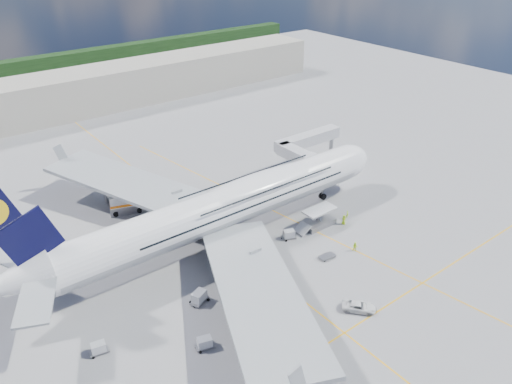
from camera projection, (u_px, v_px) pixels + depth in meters
ground at (258, 266)px, 84.98m from camera, size 300.00×300.00×0.00m
taxi_line_main at (258, 265)px, 84.98m from camera, size 0.25×220.00×0.01m
taxi_line_cross at (344, 333)px, 71.09m from camera, size 120.00×0.25×0.01m
taxi_line_diag at (283, 215)px, 99.45m from camera, size 14.16×99.06×0.01m
airliner at (225, 207)px, 88.78m from camera, size 77.26×79.15×23.71m
jet_bridge at (305, 147)px, 112.26m from camera, size 18.80×12.10×8.50m
cargo_loader at (318, 220)px, 95.43m from camera, size 8.53×3.20×3.67m
terminal at (62, 96)px, 148.10m from camera, size 180.00×16.00×12.00m
tree_line at (124, 55)px, 201.80m from camera, size 160.00×6.00×8.00m
dolly_row_a at (205, 343)px, 68.24m from camera, size 2.95×2.13×1.68m
dolly_row_b at (199, 297)px, 76.33m from camera, size 3.45×2.74×1.93m
dolly_row_c at (250, 276)px, 80.72m from camera, size 3.44×1.92×2.14m
dolly_back at (99, 348)px, 67.41m from camera, size 2.83×1.87×1.65m
dolly_nose_far at (327, 256)px, 86.80m from camera, size 3.01×1.74×0.43m
dolly_nose_near at (289, 234)px, 91.81m from camera, size 3.04×2.37×1.70m
baggage_tug at (268, 325)px, 71.36m from camera, size 2.85×1.64×1.68m
catering_truck_inner at (126, 203)px, 99.70m from camera, size 7.52×4.59×4.19m
catering_truck_outer at (121, 191)px, 104.18m from camera, size 7.26×3.45×4.18m
service_van at (359, 307)px, 74.88m from camera, size 5.10×5.34×1.41m
crew_nose at (347, 214)px, 98.27m from camera, size 0.67×0.61×1.55m
crew_loader at (355, 247)px, 88.22m from camera, size 1.11×1.15×1.86m
crew_wing at (285, 309)px, 74.18m from camera, size 0.94×1.17×1.86m
crew_van at (344, 220)px, 96.10m from camera, size 0.72×1.02×1.99m
crew_tug at (313, 326)px, 71.10m from camera, size 1.23×0.88×1.72m
cone_nose at (347, 177)px, 113.90m from camera, size 0.38×0.38×0.48m
cone_wing_left_inner at (135, 224)px, 96.32m from camera, size 0.39×0.39×0.49m
cone_wing_left_outer at (124, 193)px, 107.22m from camera, size 0.42×0.42×0.53m
cone_wing_right_inner at (278, 289)px, 79.09m from camera, size 0.48×0.48×0.61m
cone_wing_right_outer at (273, 315)px, 74.00m from camera, size 0.43×0.43×0.54m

